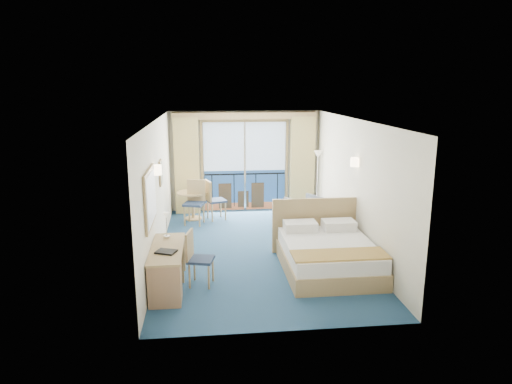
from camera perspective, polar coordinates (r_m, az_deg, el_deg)
name	(u,v)px	position (r m, az deg, el deg)	size (l,w,h in m)	color
floor	(258,250)	(9.61, 0.28, -7.25)	(6.50, 6.50, 0.00)	navy
room_walls	(258,166)	(9.14, 0.30, 3.24)	(4.04, 6.54, 2.72)	beige
balcony_door	(245,169)	(12.40, -1.44, 2.92)	(2.36, 0.03, 2.52)	navy
curtain_left	(187,166)	(12.20, -8.63, 3.23)	(0.65, 0.22, 2.55)	tan
curtain_right	(302,164)	(12.46, 5.79, 3.52)	(0.65, 0.22, 2.55)	tan
pelmet	(245,116)	(12.11, -1.39, 9.52)	(3.80, 0.25, 0.18)	tan
mirror	(150,198)	(7.72, -13.10, -0.70)	(0.05, 1.25, 0.95)	tan
wall_print	(161,173)	(9.60, -11.80, 2.37)	(0.04, 0.42, 0.52)	tan
sconce_left	(157,170)	(8.53, -12.31, 2.71)	(0.18, 0.18, 0.18)	beige
sconce_right	(355,162)	(9.40, 12.26, 3.67)	(0.18, 0.18, 0.18)	beige
bed	(327,253)	(8.64, 8.92, -7.59)	(1.79, 2.13, 1.12)	tan
nightstand	(337,229)	(10.12, 10.05, -4.63)	(0.45, 0.43, 0.59)	#9B7652
phone	(339,215)	(9.99, 10.31, -2.87)	(0.19, 0.15, 0.09)	silver
armchair	(305,211)	(11.23, 6.14, -2.35)	(0.77, 0.79, 0.72)	#40464D
floor_lamp	(318,166)	(12.13, 7.72, 3.22)	(0.23, 0.23, 1.69)	silver
desk	(166,276)	(7.52, -11.24, -10.23)	(0.53, 1.55, 0.73)	tan
desk_chair	(196,255)	(7.91, -7.50, -7.81)	(0.50, 0.49, 0.96)	#202F4C
folder	(166,252)	(7.56, -11.17, -7.32)	(0.31, 0.23, 0.03)	black
desk_lamp	(166,220)	(8.16, -11.17, -3.42)	(0.12, 0.12, 0.45)	silver
round_table	(193,198)	(11.74, -7.90, -0.81)	(0.79, 0.79, 0.71)	tan
table_chair_a	(213,198)	(11.61, -5.41, -0.70)	(0.56, 0.56, 1.03)	#202F4C
table_chair_b	(195,199)	(11.36, -7.64, -0.91)	(0.58, 0.58, 1.08)	#202F4C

